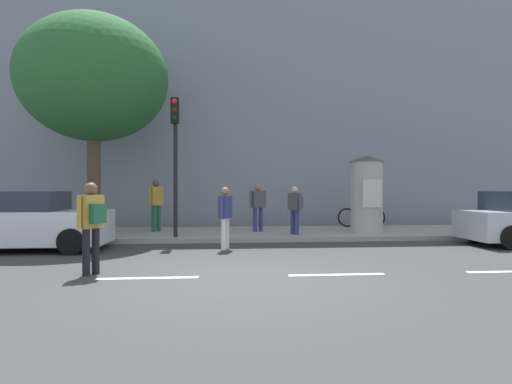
{
  "coord_description": "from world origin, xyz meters",
  "views": [
    {
      "loc": [
        -0.5,
        -7.91,
        1.57
      ],
      "look_at": [
        0.4,
        2.0,
        1.52
      ],
      "focal_mm": 30.84,
      "sensor_mm": 36.0,
      "label": 1
    }
  ],
  "objects_px": {
    "pedestrian_in_light_jacket": "(225,213)",
    "poster_column": "(367,193)",
    "bicycle_leaning": "(361,217)",
    "pedestrian_tallest": "(156,201)",
    "pedestrian_with_bag": "(92,220)",
    "pedestrian_in_red_top": "(295,206)",
    "traffic_light": "(175,144)",
    "parked_car_dark": "(20,222)",
    "street_tree": "(94,79)",
    "pedestrian_in_dark_shirt": "(258,204)"
  },
  "relations": [
    {
      "from": "poster_column",
      "to": "bicycle_leaning",
      "type": "height_order",
      "value": "poster_column"
    },
    {
      "from": "traffic_light",
      "to": "pedestrian_in_red_top",
      "type": "bearing_deg",
      "value": 9.28
    },
    {
      "from": "pedestrian_with_bag",
      "to": "pedestrian_in_dark_shirt",
      "type": "distance_m",
      "value": 7.5
    },
    {
      "from": "traffic_light",
      "to": "pedestrian_in_light_jacket",
      "type": "bearing_deg",
      "value": -48.45
    },
    {
      "from": "pedestrian_in_red_top",
      "to": "pedestrian_in_dark_shirt",
      "type": "bearing_deg",
      "value": 135.29
    },
    {
      "from": "pedestrian_in_light_jacket",
      "to": "pedestrian_in_dark_shirt",
      "type": "xyz_separation_m",
      "value": [
        1.18,
        3.31,
        0.13
      ]
    },
    {
      "from": "pedestrian_in_dark_shirt",
      "to": "traffic_light",
      "type": "bearing_deg",
      "value": -147.31
    },
    {
      "from": "traffic_light",
      "to": "pedestrian_in_red_top",
      "type": "distance_m",
      "value": 4.2
    },
    {
      "from": "poster_column",
      "to": "pedestrian_with_bag",
      "type": "height_order",
      "value": "poster_column"
    },
    {
      "from": "pedestrian_with_bag",
      "to": "pedestrian_tallest",
      "type": "distance_m",
      "value": 6.84
    },
    {
      "from": "pedestrian_in_light_jacket",
      "to": "poster_column",
      "type": "bearing_deg",
      "value": 29.62
    },
    {
      "from": "poster_column",
      "to": "street_tree",
      "type": "bearing_deg",
      "value": 178.57
    },
    {
      "from": "bicycle_leaning",
      "to": "parked_car_dark",
      "type": "relative_size",
      "value": 0.41
    },
    {
      "from": "pedestrian_in_light_jacket",
      "to": "pedestrian_in_dark_shirt",
      "type": "bearing_deg",
      "value": 70.42
    },
    {
      "from": "parked_car_dark",
      "to": "pedestrian_with_bag",
      "type": "bearing_deg",
      "value": -51.55
    },
    {
      "from": "pedestrian_with_bag",
      "to": "pedestrian_in_red_top",
      "type": "distance_m",
      "value": 7.25
    },
    {
      "from": "poster_column",
      "to": "pedestrian_with_bag",
      "type": "relative_size",
      "value": 1.5
    },
    {
      "from": "poster_column",
      "to": "pedestrian_in_light_jacket",
      "type": "xyz_separation_m",
      "value": [
        -4.76,
        -2.71,
        -0.49
      ]
    },
    {
      "from": "street_tree",
      "to": "traffic_light",
      "type": "bearing_deg",
      "value": -25.76
    },
    {
      "from": "pedestrian_with_bag",
      "to": "pedestrian_tallest",
      "type": "height_order",
      "value": "pedestrian_tallest"
    },
    {
      "from": "pedestrian_in_light_jacket",
      "to": "pedestrian_in_dark_shirt",
      "type": "distance_m",
      "value": 3.52
    },
    {
      "from": "traffic_light",
      "to": "pedestrian_tallest",
      "type": "distance_m",
      "value": 2.78
    },
    {
      "from": "poster_column",
      "to": "pedestrian_tallest",
      "type": "distance_m",
      "value": 7.09
    },
    {
      "from": "pedestrian_in_light_jacket",
      "to": "traffic_light",
      "type": "bearing_deg",
      "value": 131.55
    },
    {
      "from": "poster_column",
      "to": "pedestrian_tallest",
      "type": "height_order",
      "value": "poster_column"
    },
    {
      "from": "street_tree",
      "to": "poster_column",
      "type": "bearing_deg",
      "value": -1.43
    },
    {
      "from": "traffic_light",
      "to": "poster_column",
      "type": "relative_size",
      "value": 1.61
    },
    {
      "from": "traffic_light",
      "to": "parked_car_dark",
      "type": "xyz_separation_m",
      "value": [
        -3.8,
        -1.4,
        -2.19
      ]
    },
    {
      "from": "pedestrian_in_light_jacket",
      "to": "parked_car_dark",
      "type": "xyz_separation_m",
      "value": [
        -5.25,
        0.23,
        -0.22
      ]
    },
    {
      "from": "poster_column",
      "to": "pedestrian_in_dark_shirt",
      "type": "xyz_separation_m",
      "value": [
        -3.58,
        0.61,
        -0.35
      ]
    },
    {
      "from": "street_tree",
      "to": "pedestrian_in_light_jacket",
      "type": "relative_size",
      "value": 4.26
    },
    {
      "from": "parked_car_dark",
      "to": "pedestrian_in_light_jacket",
      "type": "bearing_deg",
      "value": -2.46
    },
    {
      "from": "traffic_light",
      "to": "pedestrian_in_red_top",
      "type": "xyz_separation_m",
      "value": [
        3.71,
        0.61,
        -1.88
      ]
    },
    {
      "from": "pedestrian_in_light_jacket",
      "to": "pedestrian_in_red_top",
      "type": "relative_size",
      "value": 1.07
    },
    {
      "from": "pedestrian_in_light_jacket",
      "to": "bicycle_leaning",
      "type": "distance_m",
      "value": 7.02
    },
    {
      "from": "pedestrian_tallest",
      "to": "pedestrian_in_red_top",
      "type": "relative_size",
      "value": 1.15
    },
    {
      "from": "pedestrian_with_bag",
      "to": "pedestrian_in_red_top",
      "type": "relative_size",
      "value": 1.12
    },
    {
      "from": "traffic_light",
      "to": "pedestrian_in_red_top",
      "type": "relative_size",
      "value": 2.7
    },
    {
      "from": "bicycle_leaning",
      "to": "traffic_light",
      "type": "bearing_deg",
      "value": -155.66
    },
    {
      "from": "pedestrian_tallest",
      "to": "parked_car_dark",
      "type": "distance_m",
      "value": 4.54
    },
    {
      "from": "traffic_light",
      "to": "parked_car_dark",
      "type": "distance_m",
      "value": 4.61
    },
    {
      "from": "pedestrian_in_red_top",
      "to": "parked_car_dark",
      "type": "xyz_separation_m",
      "value": [
        -7.51,
        -2.01,
        -0.31
      ]
    },
    {
      "from": "poster_column",
      "to": "pedestrian_tallest",
      "type": "bearing_deg",
      "value": 172.56
    },
    {
      "from": "pedestrian_with_bag",
      "to": "bicycle_leaning",
      "type": "distance_m",
      "value": 11.06
    },
    {
      "from": "traffic_light",
      "to": "pedestrian_with_bag",
      "type": "bearing_deg",
      "value": -102.49
    },
    {
      "from": "pedestrian_with_bag",
      "to": "pedestrian_in_light_jacket",
      "type": "xyz_separation_m",
      "value": [
        2.52,
        3.21,
        -0.06
      ]
    },
    {
      "from": "street_tree",
      "to": "parked_car_dark",
      "type": "xyz_separation_m",
      "value": [
        -1.11,
        -2.7,
        -4.36
      ]
    },
    {
      "from": "pedestrian_with_bag",
      "to": "bicycle_leaning",
      "type": "relative_size",
      "value": 0.98
    },
    {
      "from": "traffic_light",
      "to": "pedestrian_with_bag",
      "type": "distance_m",
      "value": 5.32
    },
    {
      "from": "street_tree",
      "to": "pedestrian_with_bag",
      "type": "relative_size",
      "value": 4.09
    }
  ]
}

